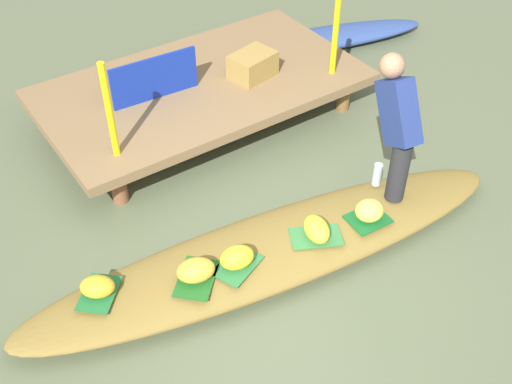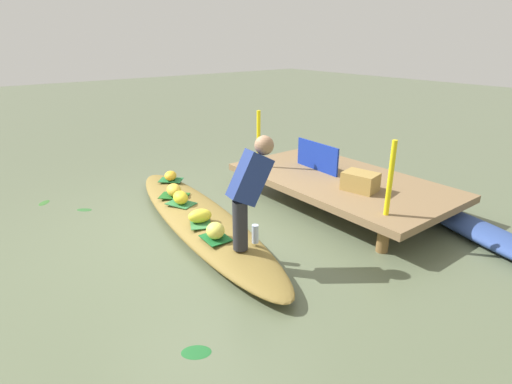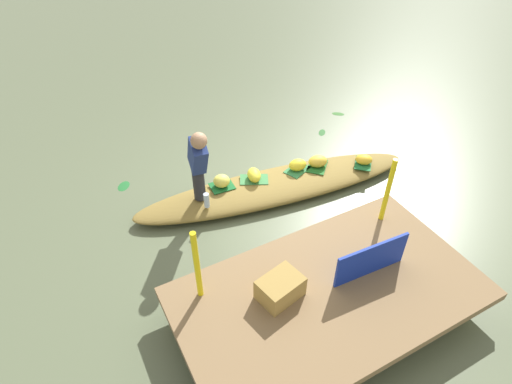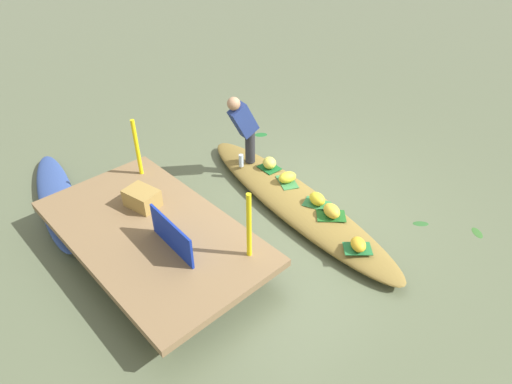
# 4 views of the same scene
# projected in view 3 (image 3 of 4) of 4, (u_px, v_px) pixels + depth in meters

# --- Properties ---
(canal_water) EXTENTS (40.00, 40.00, 0.00)m
(canal_water) POSITION_uv_depth(u_px,v_px,m) (277.00, 192.00, 6.34)
(canal_water) COLOR #596348
(canal_water) RESTS_ON ground
(dock_platform) EXTENTS (3.20, 1.80, 0.41)m
(dock_platform) POSITION_uv_depth(u_px,v_px,m) (329.00, 294.00, 4.51)
(dock_platform) COLOR olive
(dock_platform) RESTS_ON ground
(vendor_boat) EXTENTS (4.24, 1.39, 0.22)m
(vendor_boat) POSITION_uv_depth(u_px,v_px,m) (277.00, 186.00, 6.27)
(vendor_boat) COLOR olive
(vendor_boat) RESTS_ON ground
(leaf_mat_0) EXTENTS (0.47, 0.46, 0.01)m
(leaf_mat_0) POSITION_uv_depth(u_px,v_px,m) (317.00, 166.00, 6.44)
(leaf_mat_0) COLOR #1E5F22
(leaf_mat_0) RESTS_ON vendor_boat
(banana_bunch_0) EXTENTS (0.33, 0.28, 0.18)m
(banana_bunch_0) POSITION_uv_depth(u_px,v_px,m) (318.00, 161.00, 6.39)
(banana_bunch_0) COLOR gold
(banana_bunch_0) RESTS_ON vendor_boat
(leaf_mat_1) EXTENTS (0.42, 0.42, 0.01)m
(leaf_mat_1) POSITION_uv_depth(u_px,v_px,m) (363.00, 163.00, 6.49)
(leaf_mat_1) COLOR #1F6935
(leaf_mat_1) RESTS_ON vendor_boat
(banana_bunch_1) EXTENTS (0.31, 0.30, 0.15)m
(banana_bunch_1) POSITION_uv_depth(u_px,v_px,m) (364.00, 160.00, 6.45)
(banana_bunch_1) COLOR gold
(banana_bunch_1) RESTS_ON vendor_boat
(leaf_mat_2) EXTENTS (0.34, 0.29, 0.01)m
(leaf_mat_2) POSITION_uv_depth(u_px,v_px,m) (222.00, 186.00, 6.08)
(leaf_mat_2) COLOR #175E28
(leaf_mat_2) RESTS_ON vendor_boat
(banana_bunch_2) EXTENTS (0.29, 0.28, 0.19)m
(banana_bunch_2) POSITION_uv_depth(u_px,v_px,m) (222.00, 181.00, 6.02)
(banana_bunch_2) COLOR #E6DC53
(banana_bunch_2) RESTS_ON vendor_boat
(leaf_mat_3) EXTENTS (0.44, 0.37, 0.01)m
(leaf_mat_3) POSITION_uv_depth(u_px,v_px,m) (297.00, 170.00, 6.37)
(leaf_mat_3) COLOR #2F753F
(leaf_mat_3) RESTS_ON vendor_boat
(banana_bunch_3) EXTENTS (0.29, 0.24, 0.18)m
(banana_bunch_3) POSITION_uv_depth(u_px,v_px,m) (298.00, 165.00, 6.32)
(banana_bunch_3) COLOR yellow
(banana_bunch_3) RESTS_ON vendor_boat
(leaf_mat_4) EXTENTS (0.47, 0.40, 0.01)m
(leaf_mat_4) POSITION_uv_depth(u_px,v_px,m) (254.00, 179.00, 6.19)
(leaf_mat_4) COLOR #397D42
(leaf_mat_4) RESTS_ON vendor_boat
(banana_bunch_4) EXTENTS (0.26, 0.33, 0.17)m
(banana_bunch_4) POSITION_uv_depth(u_px,v_px,m) (254.00, 175.00, 6.14)
(banana_bunch_4) COLOR yellow
(banana_bunch_4) RESTS_ON vendor_boat
(vendor_person) EXTENTS (0.25, 0.52, 1.20)m
(vendor_person) POSITION_uv_depth(u_px,v_px,m) (198.00, 161.00, 5.37)
(vendor_person) COLOR #28282D
(vendor_person) RESTS_ON vendor_boat
(water_bottle) EXTENTS (0.07, 0.07, 0.21)m
(water_bottle) POSITION_uv_depth(u_px,v_px,m) (207.00, 200.00, 5.69)
(water_bottle) COLOR silver
(water_bottle) RESTS_ON vendor_boat
(market_banner) EXTENTS (0.87, 0.08, 0.43)m
(market_banner) POSITION_uv_depth(u_px,v_px,m) (371.00, 260.00, 4.51)
(market_banner) COLOR #142D9C
(market_banner) RESTS_ON dock_platform
(railing_post_west) EXTENTS (0.06, 0.06, 0.89)m
(railing_post_west) POSITION_uv_depth(u_px,v_px,m) (388.00, 191.00, 5.03)
(railing_post_west) COLOR yellow
(railing_post_west) RESTS_ON dock_platform
(railing_post_east) EXTENTS (0.06, 0.06, 0.89)m
(railing_post_east) POSITION_uv_depth(u_px,v_px,m) (197.00, 266.00, 4.15)
(railing_post_east) COLOR yellow
(railing_post_east) RESTS_ON dock_platform
(produce_crate) EXTENTS (0.50, 0.41, 0.25)m
(produce_crate) POSITION_uv_depth(u_px,v_px,m) (280.00, 288.00, 4.34)
(produce_crate) COLOR olive
(produce_crate) RESTS_ON dock_platform
(drifting_plant_0) EXTENTS (0.26, 0.24, 0.01)m
(drifting_plant_0) POSITION_uv_depth(u_px,v_px,m) (338.00, 114.00, 8.09)
(drifting_plant_0) COLOR #34672A
(drifting_plant_0) RESTS_ON ground
(drifting_plant_1) EXTENTS (0.28, 0.29, 0.01)m
(drifting_plant_1) POSITION_uv_depth(u_px,v_px,m) (124.00, 186.00, 6.44)
(drifting_plant_1) COLOR #1F652C
(drifting_plant_1) RESTS_ON ground
(drifting_plant_2) EXTENTS (0.24, 0.24, 0.01)m
(drifting_plant_2) POSITION_uv_depth(u_px,v_px,m) (322.00, 132.00, 7.59)
(drifting_plant_2) COLOR #2C602B
(drifting_plant_2) RESTS_ON ground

